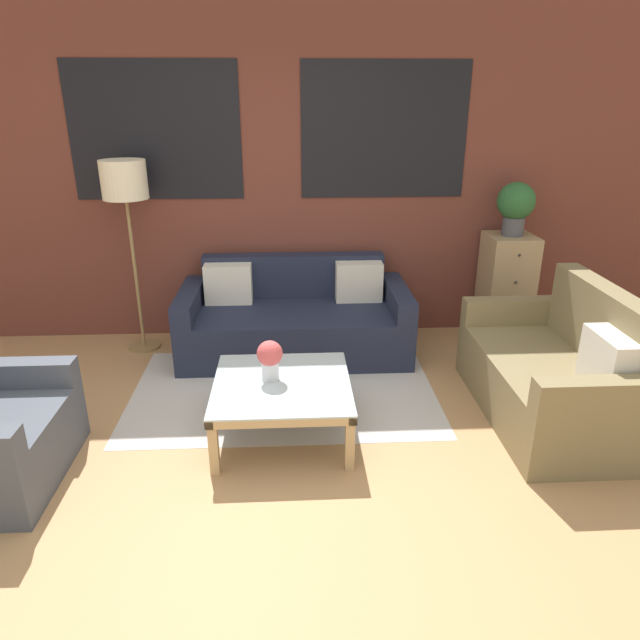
{
  "coord_description": "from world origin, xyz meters",
  "views": [
    {
      "loc": [
        0.14,
        -2.59,
        2.07
      ],
      "look_at": [
        0.35,
        1.27,
        0.55
      ],
      "focal_mm": 32.0,
      "sensor_mm": 36.0,
      "label": 1
    }
  ],
  "objects": [
    {
      "name": "ground_plane",
      "position": [
        0.0,
        0.0,
        0.0
      ],
      "size": [
        16.0,
        16.0,
        0.0
      ],
      "primitive_type": "plane",
      "color": "#AD7F51"
    },
    {
      "name": "rug",
      "position": [
        0.07,
        1.22,
        0.0
      ],
      "size": [
        2.25,
        1.45,
        0.0
      ],
      "color": "#BCB7B2",
      "rests_on": "ground_plane"
    },
    {
      "name": "couch_dark",
      "position": [
        0.17,
        1.95,
        0.28
      ],
      "size": [
        1.91,
        0.88,
        0.78
      ],
      "color": "#1E2338",
      "rests_on": "ground_plane"
    },
    {
      "name": "wall_back_brick",
      "position": [
        0.0,
        2.44,
        1.41
      ],
      "size": [
        8.4,
        0.09,
        2.8
      ],
      "color": "brown",
      "rests_on": "ground_plane"
    },
    {
      "name": "drawer_cabinet",
      "position": [
        2.05,
        2.15,
        0.48
      ],
      "size": [
        0.4,
        0.43,
        0.95
      ],
      "color": "tan",
      "rests_on": "ground_plane"
    },
    {
      "name": "floor_lamp",
      "position": [
        -1.17,
        2.09,
        1.38
      ],
      "size": [
        0.36,
        0.36,
        1.61
      ],
      "color": "olive",
      "rests_on": "ground_plane"
    },
    {
      "name": "flower_vase",
      "position": [
        0.0,
        0.68,
        0.53
      ],
      "size": [
        0.16,
        0.16,
        0.26
      ],
      "color": "silver",
      "rests_on": "coffee_table"
    },
    {
      "name": "settee_vintage",
      "position": [
        1.92,
        0.77,
        0.31
      ],
      "size": [
        0.8,
        1.49,
        0.92
      ],
      "color": "olive",
      "rests_on": "ground_plane"
    },
    {
      "name": "potted_plant",
      "position": [
        2.05,
        2.15,
        1.21
      ],
      "size": [
        0.32,
        0.32,
        0.45
      ],
      "color": "#47474C",
      "rests_on": "drawer_cabinet"
    },
    {
      "name": "coffee_table",
      "position": [
        0.07,
        0.63,
        0.32
      ],
      "size": [
        0.87,
        0.87,
        0.38
      ],
      "color": "silver",
      "rests_on": "ground_plane"
    }
  ]
}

